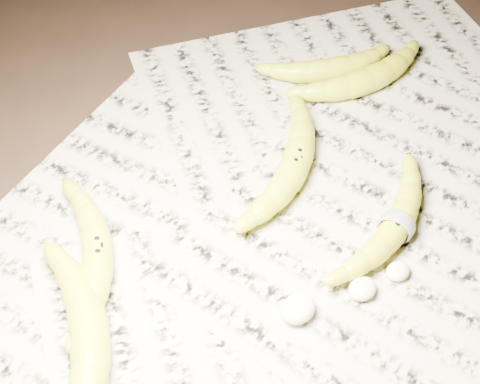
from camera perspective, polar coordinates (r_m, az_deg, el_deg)
ground at (r=0.81m, az=2.22°, el=-2.49°), size 3.00×3.00×0.00m
newspaper_patch at (r=0.81m, az=5.29°, el=-2.25°), size 0.90×0.70×0.01m
banana_left_a at (r=0.77m, az=-12.10°, el=-5.03°), size 0.14×0.21×0.04m
banana_left_b at (r=0.71m, az=-12.72°, el=-11.83°), size 0.15×0.22×0.04m
banana_center at (r=0.84m, az=4.75°, el=2.51°), size 0.21×0.17×0.04m
banana_taped at (r=0.80m, az=13.27°, el=-2.70°), size 0.21×0.12×0.03m
banana_upper_a at (r=0.98m, az=10.85°, el=9.53°), size 0.20×0.09×0.04m
banana_upper_b at (r=0.99m, az=7.65°, el=10.46°), size 0.18×0.12×0.03m
measuring_tape at (r=0.80m, az=13.27°, el=-2.70°), size 0.02×0.04×0.04m
flesh_chunk_a at (r=0.72m, az=4.97°, el=-9.75°), size 0.04×0.03×0.02m
flesh_chunk_b at (r=0.75m, az=10.45°, el=-7.96°), size 0.03×0.03×0.02m
flesh_chunk_c at (r=0.77m, az=13.39°, el=-6.43°), size 0.03×0.02×0.02m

